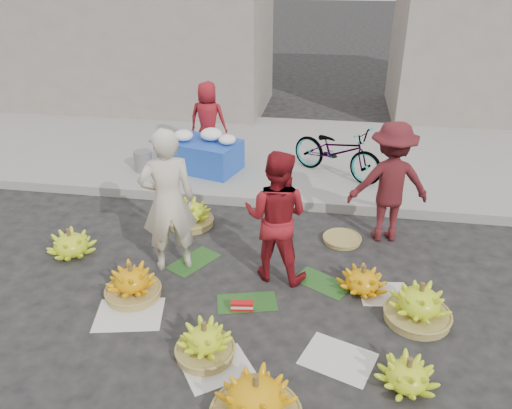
# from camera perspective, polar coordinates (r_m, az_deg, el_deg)

# --- Properties ---
(ground) EXTENTS (80.00, 80.00, 0.00)m
(ground) POSITION_cam_1_polar(r_m,az_deg,el_deg) (5.72, 0.33, -10.04)
(ground) COLOR black
(ground) RESTS_ON ground
(curb) EXTENTS (40.00, 0.25, 0.15)m
(curb) POSITION_cam_1_polar(r_m,az_deg,el_deg) (7.55, 2.91, 0.36)
(curb) COLOR gray
(curb) RESTS_ON ground
(sidewalk) EXTENTS (40.00, 4.00, 0.12)m
(sidewalk) POSITION_cam_1_polar(r_m,az_deg,el_deg) (9.48, 4.37, 5.86)
(sidewalk) COLOR gray
(sidewalk) RESTS_ON ground
(building_left) EXTENTS (6.00, 3.00, 4.00)m
(building_left) POSITION_cam_1_polar(r_m,az_deg,el_deg) (12.72, -13.36, 19.66)
(building_left) COLOR gray
(building_left) RESTS_ON sidewalk
(newspaper_scatter) EXTENTS (3.20, 1.80, 0.00)m
(newspaper_scatter) POSITION_cam_1_polar(r_m,az_deg,el_deg) (5.11, -1.11, -15.32)
(newspaper_scatter) COLOR silver
(newspaper_scatter) RESTS_ON ground
(banana_leaves) EXTENTS (2.00, 1.00, 0.00)m
(banana_leaves) POSITION_cam_1_polar(r_m,az_deg,el_deg) (5.89, -0.34, -8.77)
(banana_leaves) COLOR #1C4717
(banana_leaves) RESTS_ON ground
(banana_bunch_0) EXTENTS (0.60, 0.60, 0.42)m
(banana_bunch_0) POSITION_cam_1_polar(r_m,az_deg,el_deg) (5.74, -13.98, -8.66)
(banana_bunch_0) COLOR olive
(banana_bunch_0) RESTS_ON ground
(banana_bunch_1) EXTENTS (0.55, 0.55, 0.40)m
(banana_bunch_1) POSITION_cam_1_polar(r_m,az_deg,el_deg) (4.88, -5.89, -15.38)
(banana_bunch_1) COLOR olive
(banana_bunch_1) RESTS_ON ground
(banana_bunch_2) EXTENTS (0.83, 0.83, 0.50)m
(banana_bunch_2) POSITION_cam_1_polar(r_m,az_deg,el_deg) (4.29, -0.03, -21.63)
(banana_bunch_2) COLOR olive
(banana_bunch_2) RESTS_ON ground
(banana_bunch_3) EXTENTS (0.60, 0.60, 0.33)m
(banana_bunch_3) POSITION_cam_1_polar(r_m,az_deg,el_deg) (4.79, 16.93, -18.11)
(banana_bunch_3) COLOR #98C21B
(banana_bunch_3) RESTS_ON ground
(banana_bunch_4) EXTENTS (0.70, 0.70, 0.46)m
(banana_bunch_4) POSITION_cam_1_polar(r_m,az_deg,el_deg) (5.50, 18.14, -10.77)
(banana_bunch_4) COLOR olive
(banana_bunch_4) RESTS_ON ground
(banana_bunch_5) EXTENTS (0.69, 0.69, 0.34)m
(banana_bunch_5) POSITION_cam_1_polar(r_m,az_deg,el_deg) (5.80, 12.08, -8.43)
(banana_bunch_5) COLOR #E8A40B
(banana_bunch_5) RESTS_ON ground
(banana_bunch_6) EXTENTS (0.61, 0.61, 0.37)m
(banana_bunch_6) POSITION_cam_1_polar(r_m,az_deg,el_deg) (6.72, -20.42, -4.18)
(banana_bunch_6) COLOR #98C21B
(banana_bunch_6) RESTS_ON ground
(banana_bunch_7) EXTENTS (0.65, 0.65, 0.43)m
(banana_bunch_7) POSITION_cam_1_polar(r_m,az_deg,el_deg) (7.02, -7.50, -1.01)
(banana_bunch_7) COLOR olive
(banana_bunch_7) RESTS_ON ground
(basket_spare) EXTENTS (0.54, 0.54, 0.06)m
(basket_spare) POSITION_cam_1_polar(r_m,az_deg,el_deg) (6.74, 9.80, -3.96)
(basket_spare) COLOR olive
(basket_spare) RESTS_ON ground
(incense_stack) EXTENTS (0.25, 0.11, 0.10)m
(incense_stack) POSITION_cam_1_polar(r_m,az_deg,el_deg) (5.45, -1.60, -11.49)
(incense_stack) COLOR #B51513
(incense_stack) RESTS_ON ground
(vendor_cream) EXTENTS (0.76, 0.64, 1.76)m
(vendor_cream) POSITION_cam_1_polar(r_m,az_deg,el_deg) (5.82, -10.02, 0.36)
(vendor_cream) COLOR beige
(vendor_cream) RESTS_ON ground
(vendor_red) EXTENTS (0.85, 0.71, 1.57)m
(vendor_red) POSITION_cam_1_polar(r_m,az_deg,el_deg) (5.61, 2.32, -1.41)
(vendor_red) COLOR maroon
(vendor_red) RESTS_ON ground
(man_striped) EXTENTS (1.13, 0.77, 1.61)m
(man_striped) POSITION_cam_1_polar(r_m,az_deg,el_deg) (6.61, 15.05, 2.42)
(man_striped) COLOR maroon
(man_striped) RESTS_ON ground
(flower_table) EXTENTS (1.38, 1.07, 0.71)m
(flower_table) POSITION_cam_1_polar(r_m,az_deg,el_deg) (8.52, -6.07, 5.87)
(flower_table) COLOR #1B43B0
(flower_table) RESTS_ON sidewalk
(grey_bucket) EXTENTS (0.30, 0.30, 0.34)m
(grey_bucket) POSITION_cam_1_polar(r_m,az_deg,el_deg) (8.68, -12.77, 4.88)
(grey_bucket) COLOR slate
(grey_bucket) RESTS_ON sidewalk
(flower_vendor) EXTENTS (0.67, 0.45, 1.35)m
(flower_vendor) POSITION_cam_1_polar(r_m,az_deg,el_deg) (8.99, -5.51, 9.61)
(flower_vendor) COLOR maroon
(flower_vendor) RESTS_ON sidewalk
(bicycle) EXTENTS (1.34, 1.70, 0.86)m
(bicycle) POSITION_cam_1_polar(r_m,az_deg,el_deg) (8.28, 9.27, 6.07)
(bicycle) COLOR gray
(bicycle) RESTS_ON sidewalk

